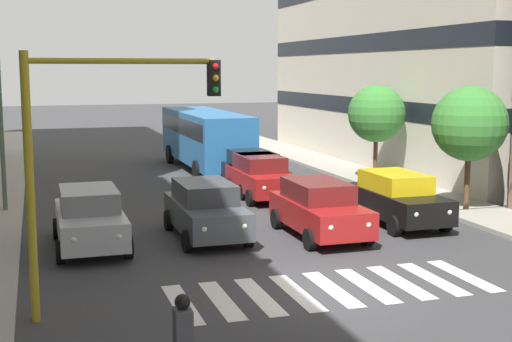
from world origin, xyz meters
TOP-DOWN VIEW (x-y plane):
  - ground_plane at (0.00, 0.00)m, footprint 180.00×180.00m
  - crosswalk_markings at (-0.00, 0.00)m, footprint 7.65×2.80m
  - car_0 at (-4.89, -5.81)m, footprint 2.02×4.44m
  - car_1 at (-1.73, -4.97)m, footprint 2.02×4.44m
  - car_2 at (1.65, -5.84)m, footprint 2.02×4.44m
  - car_3 at (5.13, -5.66)m, footprint 2.02×4.44m
  - car_row2_0 at (-2.01, -11.71)m, footprint 2.02×4.44m
  - car_row2_1 at (-2.11, -13.00)m, footprint 2.02×4.44m
  - bus_behind_traffic at (-1.73, -20.14)m, footprint 2.78×10.50m
  - traffic_light_gantry at (5.54, 0.13)m, footprint 4.02×0.36m
  - street_lamp_right at (7.33, -11.49)m, footprint 2.44×0.28m
  - street_tree_1 at (-8.15, -6.65)m, footprint 2.67×2.67m
  - street_tree_2 at (-8.13, -13.72)m, footprint 2.58×2.58m

SIDE VIEW (x-z plane):
  - ground_plane at x=0.00m, z-range 0.00..0.00m
  - crosswalk_markings at x=0.00m, z-range 0.00..0.01m
  - car_0 at x=-4.89m, z-range 0.03..1.75m
  - car_1 at x=-1.73m, z-range 0.03..1.75m
  - car_2 at x=1.65m, z-range 0.03..1.75m
  - car_3 at x=5.13m, z-range 0.03..1.75m
  - car_row2_0 at x=-2.01m, z-range 0.03..1.75m
  - car_row2_1 at x=-2.11m, z-range 0.03..1.75m
  - bus_behind_traffic at x=-1.73m, z-range 0.36..3.36m
  - street_tree_2 at x=-8.13m, z-range 1.00..5.30m
  - street_tree_1 at x=-8.15m, z-range 1.01..5.43m
  - traffic_light_gantry at x=5.54m, z-range 0.92..6.42m
  - street_lamp_right at x=7.33m, z-range 0.92..8.78m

